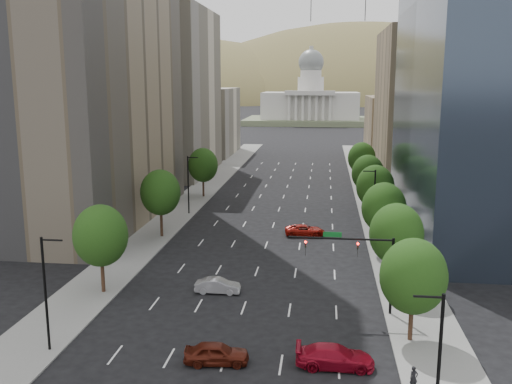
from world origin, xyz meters
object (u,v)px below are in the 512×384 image
at_px(car_red_near, 335,357).
at_px(car_red_far, 305,230).
at_px(car_silver, 218,286).
at_px(car_maroon, 217,353).
at_px(capitol, 310,105).
at_px(traffic_signal, 363,258).

relative_size(car_red_near, car_red_far, 1.07).
bearing_deg(car_red_near, car_red_far, 4.50).
height_order(car_red_near, car_silver, car_red_near).
xyz_separation_m(car_red_near, car_red_far, (-3.41, 34.79, -0.08)).
relative_size(car_red_near, car_maroon, 1.19).
bearing_deg(car_maroon, capitol, -6.16).
distance_m(car_maroon, car_silver, 13.96).
distance_m(capitol, car_maroon, 230.22).
xyz_separation_m(car_maroon, car_silver, (-2.51, 13.73, -0.08)).
relative_size(traffic_signal, capitol, 0.15).
bearing_deg(car_silver, car_red_far, -20.81).
distance_m(capitol, car_red_near, 229.85).
xyz_separation_m(car_maroon, car_red_far, (5.13, 35.29, -0.07)).
bearing_deg(car_red_far, car_silver, 154.15).
relative_size(car_maroon, car_silver, 1.07).
distance_m(traffic_signal, car_maroon, 15.76).
distance_m(car_red_near, car_maroon, 8.55).
height_order(car_maroon, car_red_far, car_maroon).
relative_size(car_maroon, car_red_far, 0.89).
distance_m(traffic_signal, car_red_near, 11.07).
bearing_deg(car_maroon, car_red_near, -92.65).
bearing_deg(capitol, car_red_far, -88.64).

